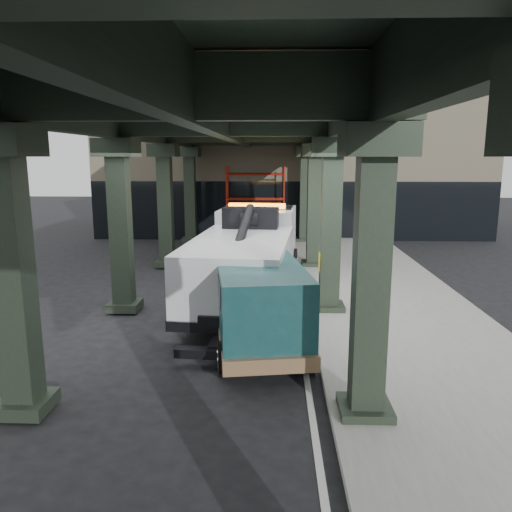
# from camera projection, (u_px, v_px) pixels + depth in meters

# --- Properties ---
(ground) EXTENTS (90.00, 90.00, 0.00)m
(ground) POSITION_uv_depth(u_px,v_px,m) (234.00, 336.00, 12.71)
(ground) COLOR black
(ground) RESTS_ON ground
(sidewalk) EXTENTS (5.00, 40.00, 0.15)m
(sidewalk) POSITION_uv_depth(u_px,v_px,m) (394.00, 312.00, 14.49)
(sidewalk) COLOR gray
(sidewalk) RESTS_ON ground
(lane_stripe) EXTENTS (0.12, 38.00, 0.01)m
(lane_stripe) POSITION_uv_depth(u_px,v_px,m) (297.00, 313.00, 14.61)
(lane_stripe) COLOR silver
(lane_stripe) RESTS_ON ground
(viaduct) EXTENTS (7.40, 32.00, 6.40)m
(viaduct) POSITION_uv_depth(u_px,v_px,m) (224.00, 121.00, 13.61)
(viaduct) COLOR black
(viaduct) RESTS_ON ground
(building) EXTENTS (22.00, 10.00, 8.00)m
(building) POSITION_uv_depth(u_px,v_px,m) (290.00, 165.00, 31.45)
(building) COLOR #C6B793
(building) RESTS_ON ground
(scaffolding) EXTENTS (3.08, 0.88, 4.00)m
(scaffolding) POSITION_uv_depth(u_px,v_px,m) (256.00, 202.00, 26.65)
(scaffolding) COLOR #AD1C0D
(scaffolding) RESTS_ON ground
(tow_truck) EXTENTS (3.39, 9.47, 3.05)m
(tow_truck) POSITION_uv_depth(u_px,v_px,m) (249.00, 254.00, 15.79)
(tow_truck) COLOR black
(tow_truck) RESTS_ON ground
(towed_van) EXTENTS (2.70, 5.37, 2.09)m
(towed_van) POSITION_uv_depth(u_px,v_px,m) (258.00, 301.00, 11.91)
(towed_van) COLOR #123F43
(towed_van) RESTS_ON ground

